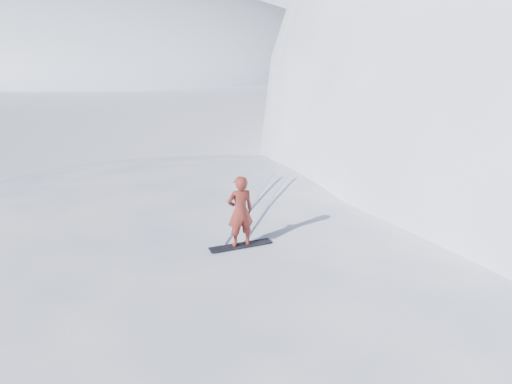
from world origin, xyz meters
TOP-DOWN VIEW (x-y plane):
  - near_ridge at (1.00, 3.00)m, footprint 36.00×28.00m
  - far_ridge_a at (-70.00, 60.00)m, footprint 120.00×70.00m
  - far_ridge_c at (-40.00, 110.00)m, footprint 140.00×90.00m
  - wind_bumps at (-0.56, 2.12)m, footprint 16.00×14.40m
  - snowboard at (-0.82, 2.32)m, footprint 1.37×1.32m
  - snowboarder at (-0.82, 2.32)m, footprint 0.78×0.77m
  - board_tracks at (-1.46, 5.20)m, footprint 1.39×5.95m

SIDE VIEW (x-z plane):
  - near_ridge at x=1.00m, z-range -2.40..2.40m
  - far_ridge_a at x=-70.00m, z-range -14.00..14.00m
  - far_ridge_c at x=-40.00m, z-range -18.00..18.00m
  - wind_bumps at x=-0.56m, z-range -0.50..0.50m
  - snowboard at x=-0.82m, z-range 2.40..2.43m
  - board_tracks at x=-1.46m, z-range 2.40..2.44m
  - snowboarder at x=-0.82m, z-range 2.43..4.24m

